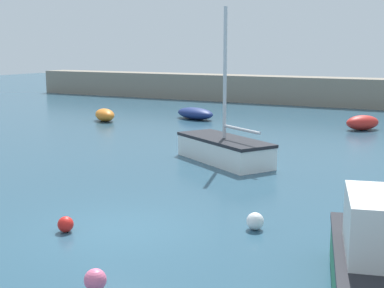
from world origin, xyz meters
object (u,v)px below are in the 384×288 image
at_px(open_tender_yellow, 195,113).
at_px(dinghy_near_pier, 105,115).
at_px(mooring_buoy_white, 255,221).
at_px(fishing_dinghy_green, 362,123).
at_px(mooring_buoy_red, 66,224).
at_px(sailboat_tall_mast, 224,149).
at_px(mooring_buoy_pink, 95,280).

bearing_deg(open_tender_yellow, dinghy_near_pier, -120.87).
distance_m(open_tender_yellow, mooring_buoy_white, 20.59).
relative_size(fishing_dinghy_green, dinghy_near_pier, 0.98).
xyz_separation_m(open_tender_yellow, mooring_buoy_red, (6.85, -19.82, -0.16)).
height_order(sailboat_tall_mast, open_tender_yellow, sailboat_tall_mast).
bearing_deg(mooring_buoy_red, fishing_dinghy_green, 80.89).
xyz_separation_m(dinghy_near_pier, mooring_buoy_pink, (13.90, -18.63, -0.17)).
bearing_deg(mooring_buoy_white, mooring_buoy_pink, -106.81).
bearing_deg(open_tender_yellow, sailboat_tall_mast, -35.64).
xyz_separation_m(fishing_dinghy_green, mooring_buoy_pink, (-0.59, -22.35, -0.19)).
bearing_deg(mooring_buoy_red, dinghy_near_pier, 124.45).
height_order(sailboat_tall_mast, mooring_buoy_white, sailboat_tall_mast).
relative_size(dinghy_near_pier, mooring_buoy_red, 5.76).
xyz_separation_m(fishing_dinghy_green, mooring_buoy_red, (-3.23, -20.15, -0.21)).
distance_m(fishing_dinghy_green, mooring_buoy_pink, 22.36).
height_order(mooring_buoy_pink, mooring_buoy_white, mooring_buoy_white).
height_order(open_tender_yellow, mooring_buoy_red, open_tender_yellow).
height_order(sailboat_tall_mast, mooring_buoy_red, sailboat_tall_mast).
xyz_separation_m(dinghy_near_pier, mooring_buoy_red, (11.27, -16.42, -0.18)).
xyz_separation_m(fishing_dinghy_green, sailboat_tall_mast, (-3.20, -10.98, 0.12)).
distance_m(open_tender_yellow, mooring_buoy_pink, 23.98).
relative_size(fishing_dinghy_green, mooring_buoy_pink, 5.23).
height_order(fishing_dinghy_green, mooring_buoy_red, fishing_dinghy_green).
xyz_separation_m(fishing_dinghy_green, mooring_buoy_white, (0.77, -17.82, -0.19)).
relative_size(mooring_buoy_pink, mooring_buoy_white, 0.97).
bearing_deg(mooring_buoy_red, sailboat_tall_mast, 89.83).
bearing_deg(mooring_buoy_pink, mooring_buoy_red, 140.09).
distance_m(dinghy_near_pier, sailboat_tall_mast, 13.43).
height_order(fishing_dinghy_green, mooring_buoy_pink, fishing_dinghy_green).
distance_m(dinghy_near_pier, mooring_buoy_pink, 23.24).
xyz_separation_m(fishing_dinghy_green, dinghy_near_pier, (-14.50, -3.72, -0.02)).
bearing_deg(sailboat_tall_mast, mooring_buoy_pink, 133.90).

